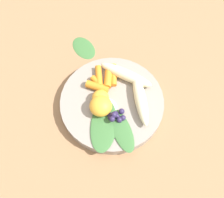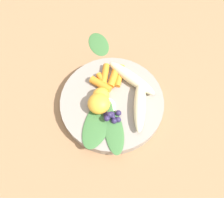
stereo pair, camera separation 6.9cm
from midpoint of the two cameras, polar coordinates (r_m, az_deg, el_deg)
The scene contains 16 objects.
ground_plane at distance 0.72m, azimuth 2.72°, elevation -1.59°, with size 2.40×2.40×0.00m, color #99704C.
bowl at distance 0.71m, azimuth 2.76°, elevation -1.13°, with size 0.26×0.26×0.03m, color gray.
banana_peeled_left at distance 0.71m, azimuth 6.74°, elevation 3.98°, with size 0.14×0.03×0.03m, color beige.
banana_peeled_right at distance 0.68m, azimuth 8.54°, elevation -1.42°, with size 0.14×0.03×0.03m, color beige.
orange_segment_near at distance 0.67m, azimuth 0.23°, elevation -1.20°, with size 0.05×0.05×0.04m, color #F4A833.
orange_segment_far at distance 0.68m, azimuth 0.58°, elevation 0.44°, with size 0.04×0.04×0.03m, color #F4A833.
carrot_front at distance 0.72m, azimuth 4.30°, elevation 4.45°, with size 0.01×0.01×0.06m, color orange.
carrot_mid_left at distance 0.71m, azimuth 2.98°, elevation 3.92°, with size 0.02×0.02×0.05m, color orange.
carrot_mid_right at distance 0.72m, azimuth 1.27°, elevation 4.83°, with size 0.02×0.02×0.06m, color orange.
carrot_rear at distance 0.71m, azimuth 0.86°, elevation 3.38°, with size 0.01×0.01×0.05m, color orange.
carrot_small at distance 0.70m, azimuth 0.46°, elevation 2.69°, with size 0.02×0.02×0.06m, color orange.
blueberry_pile at distance 0.67m, azimuth 2.75°, elevation -3.83°, with size 0.05×0.05×0.03m.
coconut_shred_patch at distance 0.69m, azimuth 1.55°, elevation -1.90°, with size 0.05×0.05×0.00m, color white.
kale_leaf_left at distance 0.67m, azimuth 0.06°, elevation -5.12°, with size 0.14×0.06×0.01m, color #3D7038.
kale_leaf_right at distance 0.66m, azimuth 3.43°, elevation -6.93°, with size 0.11×0.04×0.01m, color #3D7038.
kale_leaf_stray at distance 0.82m, azimuth -0.31°, elevation 10.94°, with size 0.09×0.05×0.01m, color #3D7038.
Camera 2 is at (-0.22, -0.22, 0.65)m, focal length 45.05 mm.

